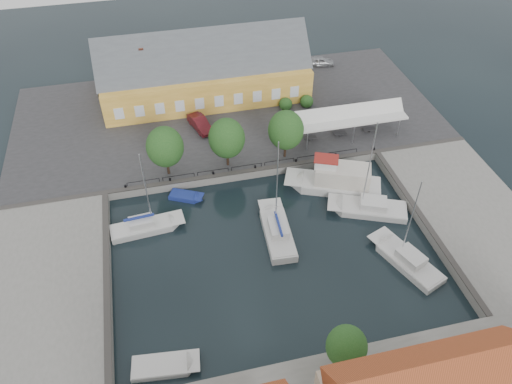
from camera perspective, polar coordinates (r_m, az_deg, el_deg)
ground at (r=51.86m, az=1.54°, el=-5.57°), size 140.00×140.00×0.00m
north_quay at (r=68.75m, az=-3.31°, el=8.67°), size 56.00×26.00×1.00m
west_quay at (r=50.90m, az=-23.01°, el=-10.62°), size 12.00×24.00×1.00m
east_quay at (r=58.47m, az=23.46°, el=-2.50°), size 12.00×24.00×1.00m
quay_edge_fittings at (r=54.32m, az=0.33°, el=-1.20°), size 56.00×24.72×0.40m
warehouse at (r=70.97m, az=-6.39°, el=13.34°), size 28.56×14.00×9.55m
tent_canopy at (r=63.75m, az=10.65°, el=8.43°), size 14.00×4.00×2.83m
quay_trees at (r=57.06m, az=-3.37°, el=6.15°), size 18.20×4.20×6.30m
car_silver at (r=80.10m, az=7.36°, el=14.60°), size 4.49×2.39×1.45m
car_red at (r=65.24m, az=-6.40°, el=7.78°), size 3.03×5.06×1.57m
center_sailboat at (r=52.18m, az=2.43°, el=-4.62°), size 3.09×8.85×12.00m
trawler at (r=57.70m, az=9.21°, el=1.18°), size 11.28×7.20×5.00m
east_boat_a at (r=56.10m, az=12.79°, el=-1.92°), size 8.99×5.93×12.19m
east_boat_c at (r=51.86m, az=16.82°, el=-7.58°), size 5.40×8.62×10.69m
west_boat_a at (r=53.98m, az=-12.48°, el=-4.01°), size 7.97×2.86×10.47m
launch_sw at (r=44.20m, az=-10.40°, el=-19.05°), size 5.84×2.72×0.98m
launch_nw at (r=56.92m, az=-8.02°, el=-0.59°), size 4.08×3.07×0.88m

